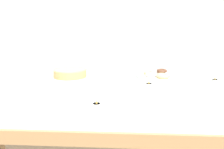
# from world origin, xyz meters

# --- Properties ---
(wall_back) EXTENTS (8.00, 0.10, 2.60)m
(wall_back) POSITION_xyz_m (0.00, 1.77, 1.30)
(wall_back) COLOR silver
(wall_back) RESTS_ON ground
(dining_table) EXTENTS (1.89, 0.99, 0.77)m
(dining_table) POSITION_xyz_m (0.00, 0.00, 0.69)
(dining_table) COLOR silver
(dining_table) RESTS_ON ground
(cake_chocolate_round) EXTENTS (0.26, 0.26, 0.06)m
(cake_chocolate_round) POSITION_xyz_m (-0.21, 0.22, 0.80)
(cake_chocolate_round) COLOR silver
(cake_chocolate_round) RESTS_ON dining_table
(pastry_platter) EXTENTS (0.30, 0.30, 0.04)m
(pastry_platter) POSITION_xyz_m (0.38, 0.28, 0.78)
(pastry_platter) COLOR silver
(pastry_platter) RESTS_ON dining_table
(plate_stack) EXTENTS (0.21, 0.21, 0.08)m
(plate_stack) POSITION_xyz_m (-0.56, 0.21, 0.81)
(plate_stack) COLOR silver
(plate_stack) RESTS_ON dining_table
(tealight_right_edge) EXTENTS (0.04, 0.04, 0.04)m
(tealight_right_edge) POSITION_xyz_m (0.03, -0.30, 0.78)
(tealight_right_edge) COLOR silver
(tealight_right_edge) RESTS_ON dining_table
(tealight_near_cakes) EXTENTS (0.04, 0.04, 0.04)m
(tealight_near_cakes) POSITION_xyz_m (0.72, 0.19, 0.78)
(tealight_near_cakes) COLOR silver
(tealight_near_cakes) RESTS_ON dining_table
(tealight_centre) EXTENTS (0.04, 0.04, 0.04)m
(tealight_centre) POSITION_xyz_m (0.29, 0.06, 0.78)
(tealight_centre) COLOR silver
(tealight_centre) RESTS_ON dining_table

